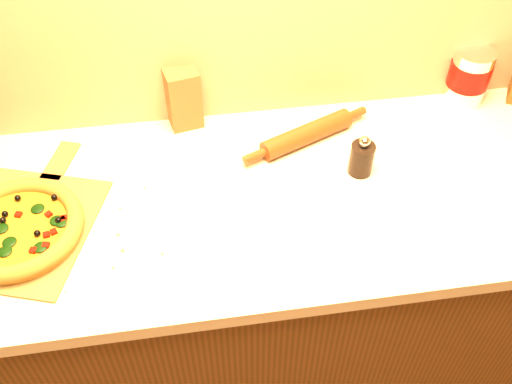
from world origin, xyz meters
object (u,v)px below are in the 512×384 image
(coffee_canister, at_px, (469,75))
(rolling_pin, at_px, (307,134))
(pizza, at_px, (17,228))
(pepper_grinder, at_px, (362,158))
(pizza_peel, at_px, (24,224))

(coffee_canister, bearing_deg, rolling_pin, -166.35)
(pizza, bearing_deg, pepper_grinder, 6.21)
(pizza_peel, distance_m, pizza, 0.04)
(pizza_peel, relative_size, rolling_pin, 1.40)
(pizza_peel, height_order, pizza, pizza)
(rolling_pin, bearing_deg, pepper_grinder, -49.98)
(rolling_pin, distance_m, coffee_canister, 0.51)
(pepper_grinder, bearing_deg, pizza, -173.79)
(rolling_pin, xyz_separation_m, coffee_canister, (0.50, 0.12, 0.06))
(pizza_peel, relative_size, pizza, 1.71)
(pizza_peel, relative_size, coffee_canister, 3.27)
(pizza_peel, height_order, coffee_canister, coffee_canister)
(coffee_canister, bearing_deg, pizza_peel, -165.67)
(rolling_pin, bearing_deg, pizza, -162.83)
(pizza, distance_m, coffee_canister, 1.27)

